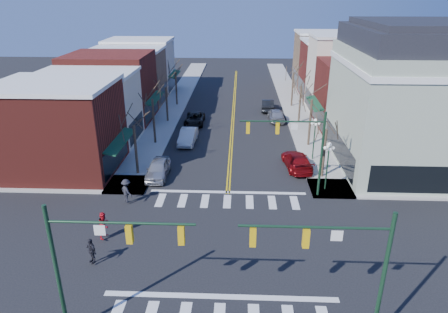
# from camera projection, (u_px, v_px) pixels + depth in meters

# --- Properties ---
(ground) EXTENTS (160.00, 160.00, 0.00)m
(ground) POSITION_uv_depth(u_px,v_px,m) (224.00, 247.00, 26.31)
(ground) COLOR black
(ground) RESTS_ON ground
(sidewalk_left) EXTENTS (3.50, 70.00, 0.15)m
(sidewalk_left) POSITION_uv_depth(u_px,v_px,m) (154.00, 140.00, 45.06)
(sidewalk_left) COLOR #9E9B93
(sidewalk_left) RESTS_ON ground
(sidewalk_right) EXTENTS (3.50, 70.00, 0.15)m
(sidewalk_right) POSITION_uv_depth(u_px,v_px,m) (310.00, 142.00, 44.40)
(sidewalk_right) COLOR #9E9B93
(sidewalk_right) RESTS_ON ground
(bldg_left_brick_a) EXTENTS (10.00, 8.50, 8.00)m
(bldg_left_brick_a) POSITION_uv_depth(u_px,v_px,m) (59.00, 129.00, 36.20)
(bldg_left_brick_a) COLOR maroon
(bldg_left_brick_a) RESTS_ON ground
(bldg_left_stucco_a) EXTENTS (10.00, 7.00, 7.50)m
(bldg_left_stucco_a) POSITION_uv_depth(u_px,v_px,m) (89.00, 109.00, 43.45)
(bldg_left_stucco_a) COLOR beige
(bldg_left_stucco_a) RESTS_ON ground
(bldg_left_brick_b) EXTENTS (10.00, 9.00, 8.50)m
(bldg_left_brick_b) POSITION_uv_depth(u_px,v_px,m) (111.00, 88.00, 50.63)
(bldg_left_brick_b) COLOR maroon
(bldg_left_brick_b) RESTS_ON ground
(bldg_left_tan) EXTENTS (10.00, 7.50, 7.80)m
(bldg_left_tan) POSITION_uv_depth(u_px,v_px,m) (128.00, 78.00, 58.38)
(bldg_left_tan) COLOR #906E4F
(bldg_left_tan) RESTS_ON ground
(bldg_left_stucco_b) EXTENTS (10.00, 8.00, 8.20)m
(bldg_left_stucco_b) POSITION_uv_depth(u_px,v_px,m) (141.00, 67.00, 65.45)
(bldg_left_stucco_b) COLOR beige
(bldg_left_stucco_b) RESTS_ON ground
(bldg_right_brick_a) EXTENTS (10.00, 8.50, 8.00)m
(bldg_right_brick_a) POSITION_uv_depth(u_px,v_px,m) (362.00, 96.00, 47.93)
(bldg_right_brick_a) COLOR maroon
(bldg_right_brick_a) RESTS_ON ground
(bldg_right_stucco) EXTENTS (10.00, 7.00, 10.00)m
(bldg_right_stucco) POSITION_uv_depth(u_px,v_px,m) (347.00, 75.00, 54.70)
(bldg_right_stucco) COLOR beige
(bldg_right_stucco) RESTS_ON ground
(bldg_right_brick_b) EXTENTS (10.00, 8.00, 8.50)m
(bldg_right_brick_b) POSITION_uv_depth(u_px,v_px,m) (335.00, 70.00, 61.90)
(bldg_right_brick_b) COLOR maroon
(bldg_right_brick_b) RESTS_ON ground
(bldg_right_tan) EXTENTS (10.00, 8.00, 9.00)m
(bldg_right_tan) POSITION_uv_depth(u_px,v_px,m) (325.00, 60.00, 69.19)
(bldg_right_tan) COLOR #906E4F
(bldg_right_tan) RESTS_ON ground
(victorian_corner) EXTENTS (12.25, 14.25, 13.30)m
(victorian_corner) POSITION_uv_depth(u_px,v_px,m) (410.00, 97.00, 36.50)
(victorian_corner) COLOR #9DAA93
(victorian_corner) RESTS_ON ground
(traffic_mast_near_left) EXTENTS (6.60, 0.28, 7.20)m
(traffic_mast_near_left) POSITION_uv_depth(u_px,v_px,m) (94.00, 255.00, 17.89)
(traffic_mast_near_left) COLOR #14331E
(traffic_mast_near_left) RESTS_ON ground
(traffic_mast_near_right) EXTENTS (6.60, 0.28, 7.20)m
(traffic_mast_near_right) POSITION_uv_depth(u_px,v_px,m) (343.00, 261.00, 17.46)
(traffic_mast_near_right) COLOR #14331E
(traffic_mast_near_right) RESTS_ON ground
(traffic_mast_far_right) EXTENTS (6.60, 0.28, 7.20)m
(traffic_mast_far_right) POSITION_uv_depth(u_px,v_px,m) (299.00, 142.00, 31.11)
(traffic_mast_far_right) COLOR #14331E
(traffic_mast_far_right) RESTS_ON ground
(lamppost_corner) EXTENTS (0.36, 0.36, 4.33)m
(lamppost_corner) POSITION_uv_depth(u_px,v_px,m) (328.00, 158.00, 32.70)
(lamppost_corner) COLOR #14331E
(lamppost_corner) RESTS_ON ground
(lamppost_midblock) EXTENTS (0.36, 0.36, 4.33)m
(lamppost_midblock) POSITION_uv_depth(u_px,v_px,m) (315.00, 132.00, 38.69)
(lamppost_midblock) COLOR #14331E
(lamppost_midblock) RESTS_ON ground
(tree_left_a) EXTENTS (0.24, 0.24, 4.76)m
(tree_left_a) POSITION_uv_depth(u_px,v_px,m) (136.00, 150.00, 35.86)
(tree_left_a) COLOR #382B21
(tree_left_a) RESTS_ON ground
(tree_left_b) EXTENTS (0.24, 0.24, 5.04)m
(tree_left_b) POSITION_uv_depth(u_px,v_px,m) (154.00, 122.00, 43.19)
(tree_left_b) COLOR #382B21
(tree_left_b) RESTS_ON ground
(tree_left_c) EXTENTS (0.24, 0.24, 4.55)m
(tree_left_c) POSITION_uv_depth(u_px,v_px,m) (167.00, 105.00, 50.66)
(tree_left_c) COLOR #382B21
(tree_left_c) RESTS_ON ground
(tree_left_d) EXTENTS (0.24, 0.24, 4.90)m
(tree_left_d) POSITION_uv_depth(u_px,v_px,m) (176.00, 89.00, 57.97)
(tree_left_d) COLOR #382B21
(tree_left_d) RESTS_ON ground
(tree_right_a) EXTENTS (0.24, 0.24, 4.62)m
(tree_right_a) POSITION_uv_depth(u_px,v_px,m) (324.00, 154.00, 35.25)
(tree_right_a) COLOR #382B21
(tree_right_a) RESTS_ON ground
(tree_right_b) EXTENTS (0.24, 0.24, 5.18)m
(tree_right_b) POSITION_uv_depth(u_px,v_px,m) (310.00, 123.00, 42.52)
(tree_right_b) COLOR #382B21
(tree_right_b) RESTS_ON ground
(tree_right_c) EXTENTS (0.24, 0.24, 4.83)m
(tree_right_c) POSITION_uv_depth(u_px,v_px,m) (300.00, 105.00, 49.97)
(tree_right_c) COLOR #382B21
(tree_right_c) RESTS_ON ground
(tree_right_d) EXTENTS (0.24, 0.24, 4.97)m
(tree_right_d) POSITION_uv_depth(u_px,v_px,m) (292.00, 90.00, 57.32)
(tree_right_d) COLOR #382B21
(tree_right_d) RESTS_ON ground
(car_left_near) EXTENTS (1.86, 4.61, 1.57)m
(car_left_near) POSITION_uv_depth(u_px,v_px,m) (158.00, 169.00, 36.01)
(car_left_near) COLOR #ACACB1
(car_left_near) RESTS_ON ground
(car_left_mid) EXTENTS (1.82, 4.80, 1.56)m
(car_left_mid) POSITION_uv_depth(u_px,v_px,m) (188.00, 136.00, 44.05)
(car_left_mid) COLOR silver
(car_left_mid) RESTS_ON ground
(car_left_far) EXTENTS (2.34, 5.05, 1.40)m
(car_left_far) POSITION_uv_depth(u_px,v_px,m) (195.00, 119.00, 50.28)
(car_left_far) COLOR black
(car_left_far) RESTS_ON ground
(car_right_near) EXTENTS (2.75, 5.55, 1.55)m
(car_right_near) POSITION_uv_depth(u_px,v_px,m) (297.00, 161.00, 37.77)
(car_right_near) COLOR maroon
(car_right_near) RESTS_ON ground
(car_right_mid) EXTENTS (2.11, 4.78, 1.60)m
(car_right_mid) POSITION_uv_depth(u_px,v_px,m) (276.00, 115.00, 51.59)
(car_right_mid) COLOR #A7A7AB
(car_right_mid) RESTS_ON ground
(car_right_far) EXTENTS (1.92, 4.82, 1.56)m
(car_right_far) POSITION_uv_depth(u_px,v_px,m) (268.00, 105.00, 56.12)
(car_right_far) COLOR black
(car_right_far) RESTS_ON ground
(pedestrian_red_b) EXTENTS (0.88, 1.04, 1.90)m
(pedestrian_red_b) POSITION_uv_depth(u_px,v_px,m) (104.00, 225.00, 26.79)
(pedestrian_red_b) COLOR red
(pedestrian_red_b) RESTS_ON sidewalk_left
(pedestrian_dark_a) EXTENTS (1.01, 0.94, 1.67)m
(pedestrian_dark_a) POSITION_uv_depth(u_px,v_px,m) (91.00, 251.00, 24.34)
(pedestrian_dark_a) COLOR black
(pedestrian_dark_a) RESTS_ON sidewalk_left
(pedestrian_dark_b) EXTENTS (1.42, 1.39, 1.96)m
(pedestrian_dark_b) POSITION_uv_depth(u_px,v_px,m) (127.00, 191.00, 31.29)
(pedestrian_dark_b) COLOR black
(pedestrian_dark_b) RESTS_ON sidewalk_left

